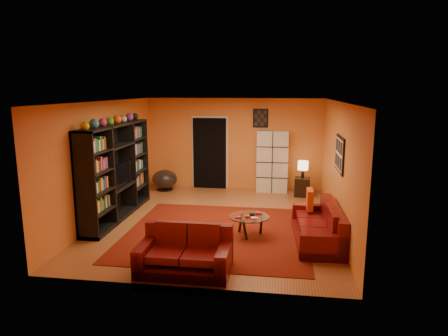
# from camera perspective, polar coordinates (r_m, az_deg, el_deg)

# --- Properties ---
(floor) EXTENTS (6.00, 6.00, 0.00)m
(floor) POSITION_cam_1_polar(r_m,az_deg,el_deg) (8.84, -0.93, -7.60)
(floor) COLOR brown
(floor) RESTS_ON ground
(ceiling) EXTENTS (6.00, 6.00, 0.00)m
(ceiling) POSITION_cam_1_polar(r_m,az_deg,el_deg) (8.37, -0.98, 9.50)
(ceiling) COLOR white
(ceiling) RESTS_ON wall_back
(wall_back) EXTENTS (6.00, 0.00, 6.00)m
(wall_back) POSITION_cam_1_polar(r_m,az_deg,el_deg) (11.44, 1.42, 3.43)
(wall_back) COLOR orange
(wall_back) RESTS_ON floor
(wall_front) EXTENTS (6.00, 0.00, 6.00)m
(wall_front) POSITION_cam_1_polar(r_m,az_deg,el_deg) (5.64, -5.79, -4.81)
(wall_front) COLOR orange
(wall_front) RESTS_ON floor
(wall_left) EXTENTS (0.00, 6.00, 6.00)m
(wall_left) POSITION_cam_1_polar(r_m,az_deg,el_deg) (9.23, -16.46, 1.09)
(wall_left) COLOR orange
(wall_left) RESTS_ON floor
(wall_right) EXTENTS (0.00, 6.00, 6.00)m
(wall_right) POSITION_cam_1_polar(r_m,az_deg,el_deg) (8.49, 15.96, 0.25)
(wall_right) COLOR orange
(wall_right) RESTS_ON floor
(rug) EXTENTS (3.60, 3.60, 0.01)m
(rug) POSITION_cam_1_polar(r_m,az_deg,el_deg) (8.17, -1.01, -9.16)
(rug) COLOR #521109
(rug) RESTS_ON floor
(doorway) EXTENTS (0.95, 0.10, 2.04)m
(doorway) POSITION_cam_1_polar(r_m,az_deg,el_deg) (11.55, -2.06, 2.10)
(doorway) COLOR black
(doorway) RESTS_ON floor
(wall_art_right) EXTENTS (0.03, 1.00, 0.70)m
(wall_art_right) POSITION_cam_1_polar(r_m,az_deg,el_deg) (8.14, 16.21, 1.93)
(wall_art_right) COLOR black
(wall_art_right) RESTS_ON wall_right
(wall_art_back) EXTENTS (0.42, 0.03, 0.52)m
(wall_art_back) POSITION_cam_1_polar(r_m,az_deg,el_deg) (11.28, 5.24, 7.11)
(wall_art_back) COLOR black
(wall_art_back) RESTS_ON wall_back
(entertainment_unit) EXTENTS (0.45, 3.00, 2.10)m
(entertainment_unit) POSITION_cam_1_polar(r_m,az_deg,el_deg) (9.19, -15.10, -0.47)
(entertainment_unit) COLOR black
(entertainment_unit) RESTS_ON floor
(tv) EXTENTS (0.93, 0.12, 0.53)m
(tv) POSITION_cam_1_polar(r_m,az_deg,el_deg) (9.14, -14.91, -0.93)
(tv) COLOR black
(tv) RESTS_ON entertainment_unit
(sofa) EXTENTS (0.88, 2.00, 0.85)m
(sofa) POSITION_cam_1_polar(r_m,az_deg,el_deg) (7.85, 13.72, -8.16)
(sofa) COLOR #540B0E
(sofa) RESTS_ON rug
(loveseat) EXTENTS (1.45, 0.87, 0.85)m
(loveseat) POSITION_cam_1_polar(r_m,az_deg,el_deg) (6.54, -5.49, -11.92)
(loveseat) COLOR #540B0E
(loveseat) RESTS_ON rug
(throw_pillow) EXTENTS (0.12, 0.42, 0.42)m
(throw_pillow) POSITION_cam_1_polar(r_m,az_deg,el_deg) (8.38, 12.16, -4.40)
(throw_pillow) COLOR #DA4318
(throw_pillow) RESTS_ON sofa
(coffee_table) EXTENTS (0.80, 0.80, 0.40)m
(coffee_table) POSITION_cam_1_polar(r_m,az_deg,el_deg) (7.90, 3.59, -7.20)
(coffee_table) COLOR silver
(coffee_table) RESTS_ON floor
(storage_cabinet) EXTENTS (0.86, 0.38, 1.72)m
(storage_cabinet) POSITION_cam_1_polar(r_m,az_deg,el_deg) (11.24, 6.92, 0.95)
(storage_cabinet) COLOR silver
(storage_cabinet) RESTS_ON floor
(bowl_chair) EXTENTS (0.72, 0.72, 0.58)m
(bowl_chair) POSITION_cam_1_polar(r_m,az_deg,el_deg) (11.53, -8.48, -1.62)
(bowl_chair) COLOR black
(bowl_chair) RESTS_ON floor
(side_table) EXTENTS (0.44, 0.44, 0.50)m
(side_table) POSITION_cam_1_polar(r_m,az_deg,el_deg) (11.00, 11.11, -2.67)
(side_table) COLOR black
(side_table) RESTS_ON floor
(table_lamp) EXTENTS (0.28, 0.28, 0.46)m
(table_lamp) POSITION_cam_1_polar(r_m,az_deg,el_deg) (10.87, 11.22, 0.27)
(table_lamp) COLOR black
(table_lamp) RESTS_ON side_table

